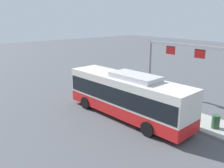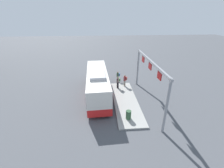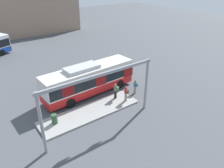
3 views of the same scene
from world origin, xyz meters
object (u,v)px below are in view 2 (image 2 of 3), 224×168
Objects in this scene: bus_main at (97,82)px; person_waiting_mid at (125,80)px; trash_bin at (129,115)px; person_boarding at (118,76)px; person_waiting_near at (118,82)px.

bus_main reaches higher than person_waiting_mid.
bus_main reaches higher than trash_bin.
trash_bin is at bearing 103.02° from person_boarding.
trash_bin is at bearing -153.36° from bus_main.
bus_main is 11.84× the size of trash_bin.
trash_bin is (-6.98, -0.25, -0.44)m from person_waiting_near.
bus_main is at bearing 40.42° from person_waiting_mid.
person_boarding is at bearing -120.62° from person_waiting_near.
person_boarding is at bearing -56.38° from person_waiting_mid.
person_waiting_near reaches higher than person_boarding.
person_waiting_mid is at bearing -64.10° from bus_main.
person_boarding is 1.00× the size of person_waiting_near.
bus_main is 6.34m from trash_bin.
trash_bin is (-7.52, 0.81, -0.44)m from person_waiting_mid.
person_waiting_mid is (-1.97, -0.78, 0.16)m from person_boarding.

